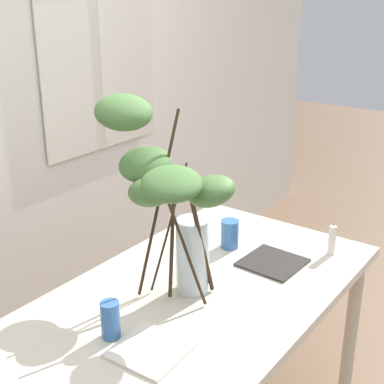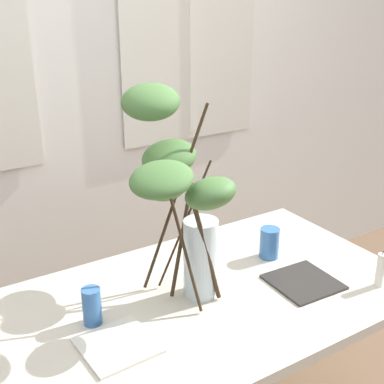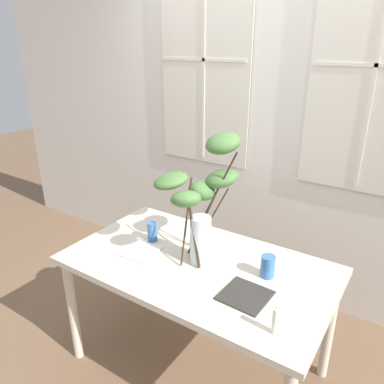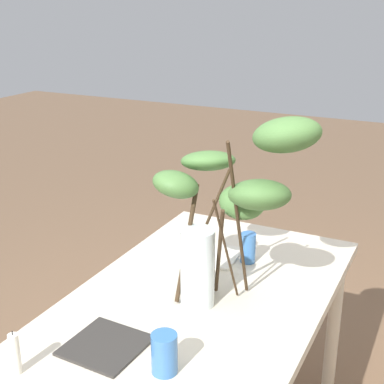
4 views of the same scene
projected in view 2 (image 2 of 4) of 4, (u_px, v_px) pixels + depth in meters
name	position (u px, v px, depth m)	size (l,w,h in m)	color
back_wall_with_windows	(72.00, 46.00, 2.38)	(5.86, 0.14, 3.01)	silver
dining_table	(201.00, 317.00, 1.83)	(1.50, 0.85, 0.77)	beige
vase_with_branches	(175.00, 181.00, 1.72)	(0.42, 0.60, 0.72)	silver
drinking_glass_blue_left	(92.00, 306.00, 1.63)	(0.06, 0.06, 0.12)	#386BAD
drinking_glass_blue_right	(269.00, 243.00, 2.04)	(0.08, 0.08, 0.12)	#386BAD
plate_square_left	(117.00, 345.00, 1.55)	(0.21, 0.21, 0.01)	silver
plate_square_right	(303.00, 282.00, 1.88)	(0.23, 0.23, 0.01)	#2D2B28
pillar_candle	(380.00, 270.00, 1.84)	(0.03, 0.03, 0.14)	silver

